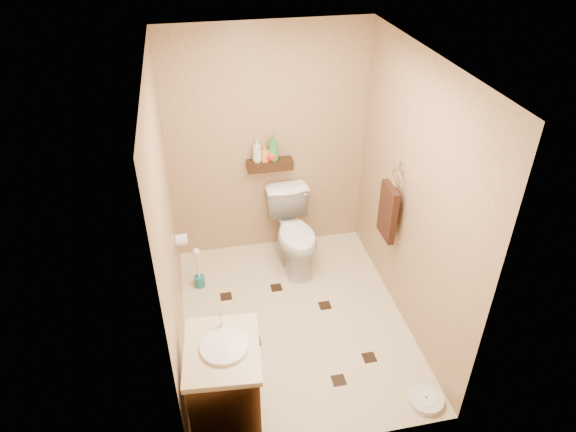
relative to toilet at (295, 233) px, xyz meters
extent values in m
plane|color=beige|center=(-0.19, -0.83, -0.39)|extent=(2.50, 2.50, 0.00)
cube|color=tan|center=(-0.19, 0.42, 0.81)|extent=(2.00, 0.04, 2.40)
cube|color=tan|center=(-0.19, -2.08, 0.81)|extent=(2.00, 0.04, 2.40)
cube|color=tan|center=(-1.19, -0.83, 0.81)|extent=(0.04, 2.50, 2.40)
cube|color=tan|center=(0.81, -0.83, 0.81)|extent=(0.04, 2.50, 2.40)
cube|color=white|center=(-0.19, -0.83, 2.01)|extent=(2.00, 2.50, 0.02)
cube|color=#311D0D|center=(-0.19, 0.34, 0.63)|extent=(0.46, 0.14, 0.10)
cube|color=black|center=(-0.59, -1.01, -0.39)|extent=(0.11, 0.11, 0.01)
cube|color=black|center=(0.14, -0.70, -0.39)|extent=(0.11, 0.11, 0.01)
cube|color=black|center=(0.03, -1.57, -0.39)|extent=(0.11, 0.11, 0.01)
cube|color=black|center=(-0.77, -0.38, -0.39)|extent=(0.11, 0.11, 0.01)
cube|color=black|center=(0.35, -1.39, -0.39)|extent=(0.11, 0.11, 0.01)
cube|color=black|center=(-0.26, -0.35, -0.39)|extent=(0.11, 0.11, 0.01)
imported|color=white|center=(0.00, 0.00, 0.00)|extent=(0.49, 0.80, 0.79)
cube|color=brown|center=(-0.89, -1.73, -0.04)|extent=(0.53, 0.63, 0.71)
cube|color=beige|center=(-0.89, -1.73, 0.34)|extent=(0.57, 0.67, 0.05)
cylinder|color=silver|center=(-0.87, -1.73, 0.37)|extent=(0.33, 0.33, 0.05)
cylinder|color=silver|center=(-0.87, -1.53, 0.43)|extent=(0.03, 0.03, 0.11)
cylinder|color=silver|center=(0.63, -1.90, -0.37)|extent=(0.33, 0.33, 0.05)
cylinder|color=white|center=(0.63, -1.90, -0.34)|extent=(0.16, 0.16, 0.01)
cylinder|color=#196767|center=(-1.01, -0.16, -0.34)|extent=(0.11, 0.11, 0.12)
cylinder|color=silver|center=(-1.01, -0.16, -0.12)|extent=(0.02, 0.02, 0.33)
sphere|color=silver|center=(-1.01, -0.16, 0.03)|extent=(0.08, 0.08, 0.08)
cube|color=silver|center=(0.80, -0.58, 0.99)|extent=(0.03, 0.06, 0.08)
torus|color=silver|center=(0.76, -0.58, 0.87)|extent=(0.02, 0.19, 0.19)
cube|color=#34180F|center=(0.72, -0.58, 0.53)|extent=(0.06, 0.30, 0.52)
cylinder|color=silver|center=(-1.13, -0.18, 0.21)|extent=(0.11, 0.11, 0.11)
cylinder|color=silver|center=(-1.17, -0.18, 0.27)|extent=(0.04, 0.02, 0.02)
imported|color=silver|center=(-0.31, 0.34, 0.80)|extent=(0.12, 0.12, 0.24)
imported|color=orange|center=(-0.24, 0.34, 0.76)|extent=(0.09, 0.09, 0.17)
imported|color=red|center=(-0.17, 0.34, 0.76)|extent=(0.15, 0.15, 0.16)
imported|color=#2E8A3F|center=(-0.15, 0.34, 0.81)|extent=(0.14, 0.14, 0.28)
camera|label=1|loc=(-0.93, -4.17, 3.02)|focal=32.00mm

